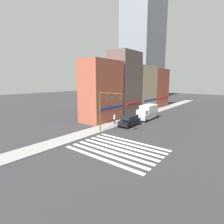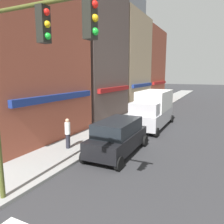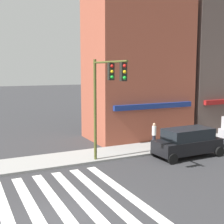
% 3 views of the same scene
% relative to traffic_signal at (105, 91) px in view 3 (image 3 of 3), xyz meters
% --- Properties ---
extents(ground_plane, '(200.00, 200.00, 0.00)m').
position_rel_traffic_signal_xyz_m(ground_plane, '(-4.00, -4.91, -4.64)').
color(ground_plane, '#2D2D30').
extents(sidewalk_left, '(120.00, 3.00, 0.15)m').
position_rel_traffic_signal_xyz_m(sidewalk_left, '(-4.00, 2.59, -4.56)').
color(sidewalk_left, gray).
rests_on(sidewalk_left, ground_plane).
extents(crosswalk_stripes, '(7.03, 10.80, 0.01)m').
position_rel_traffic_signal_xyz_m(crosswalk_stripes, '(-4.00, -4.91, -4.64)').
color(crosswalk_stripes, silver).
rests_on(crosswalk_stripes, ground_plane).
extents(traffic_signal, '(0.32, 4.22, 6.46)m').
position_rel_traffic_signal_xyz_m(traffic_signal, '(0.00, 0.00, 0.00)').
color(traffic_signal, '#474C1E').
rests_on(traffic_signal, ground_plane).
extents(suv_black, '(4.74, 2.12, 1.94)m').
position_rel_traffic_signal_xyz_m(suv_black, '(6.02, -0.21, -3.61)').
color(suv_black, black).
rests_on(suv_black, ground_plane).
extents(pedestrian_white_shirt, '(0.32, 0.32, 1.77)m').
position_rel_traffic_signal_xyz_m(pedestrian_white_shirt, '(5.22, 2.64, -3.57)').
color(pedestrian_white_shirt, '#23232D').
rests_on(pedestrian_white_shirt, sidewalk_left).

